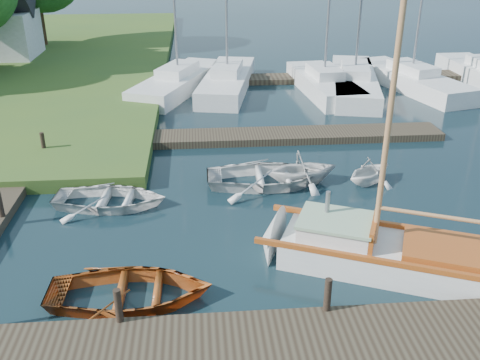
{
  "coord_description": "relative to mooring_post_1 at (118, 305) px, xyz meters",
  "views": [
    {
      "loc": [
        -1.19,
        -14.3,
        7.85
      ],
      "look_at": [
        0.0,
        0.0,
        1.2
      ],
      "focal_mm": 40.0,
      "sensor_mm": 36.0,
      "label": 1
    }
  ],
  "objects": [
    {
      "name": "marina_boat_4",
      "position": [
        13.63,
        18.84,
        -0.14
      ],
      "size": [
        4.35,
        8.75,
        10.48
      ],
      "rotation": [
        0.0,
        0.0,
        1.84
      ],
      "color": "silver",
      "rests_on": "ground"
    },
    {
      "name": "tender_a",
      "position": [
        -1.02,
        5.97,
        -0.34
      ],
      "size": [
        3.78,
        2.9,
        0.73
      ],
      "primitive_type": "imported",
      "rotation": [
        0.0,
        0.0,
        1.45
      ],
      "color": "silver",
      "rests_on": "ground"
    },
    {
      "name": "marina_boat_3",
      "position": [
        10.42,
        18.82,
        -0.12
      ],
      "size": [
        4.27,
        9.75,
        12.5
      ],
      "rotation": [
        0.0,
        0.0,
        1.35
      ],
      "color": "silver",
      "rests_on": "ground"
    },
    {
      "name": "mooring_post_4",
      "position": [
        -4.0,
        5.0,
        0.0
      ],
      "size": [
        0.16,
        0.16,
        0.8
      ],
      "primitive_type": "cylinder",
      "color": "black",
      "rests_on": "left_dock"
    },
    {
      "name": "ground",
      "position": [
        3.0,
        5.0,
        -0.7
      ],
      "size": [
        160.0,
        160.0,
        0.0
      ],
      "primitive_type": "plane",
      "color": "black",
      "rests_on": "ground"
    },
    {
      "name": "tender_b",
      "position": [
        5.3,
        7.13,
        -0.05
      ],
      "size": [
        2.77,
        2.49,
        1.3
      ],
      "primitive_type": "imported",
      "rotation": [
        0.0,
        0.0,
        1.73
      ],
      "color": "silver",
      "rests_on": "ground"
    },
    {
      "name": "pontoon",
      "position": [
        13.0,
        21.0,
        -0.55
      ],
      "size": [
        30.0,
        1.6,
        0.3
      ],
      "primitive_type": "cube",
      "color": "#2D2319",
      "rests_on": "ground"
    },
    {
      "name": "near_dock",
      "position": [
        3.0,
        -1.0,
        -0.55
      ],
      "size": [
        18.0,
        2.2,
        0.3
      ],
      "primitive_type": "cube",
      "color": "#2D2319",
      "rests_on": "ground"
    },
    {
      "name": "tender_d",
      "position": [
        7.66,
        7.02,
        -0.17
      ],
      "size": [
        2.64,
        2.56,
        1.06
      ],
      "primitive_type": "imported",
      "rotation": [
        0.0,
        0.0,
        2.17
      ],
      "color": "silver",
      "rests_on": "ground"
    },
    {
      "name": "far_dock",
      "position": [
        5.0,
        11.5,
        -0.55
      ],
      "size": [
        14.0,
        1.6,
        0.3
      ],
      "primitive_type": "cube",
      "color": "#2D2319",
      "rests_on": "ground"
    },
    {
      "name": "sailboat",
      "position": [
        6.53,
        1.92,
        -0.36
      ],
      "size": [
        7.35,
        4.61,
        9.83
      ],
      "rotation": [
        0.0,
        0.0,
        -0.4
      ],
      "color": "silver",
      "rests_on": "ground"
    },
    {
      "name": "mooring_post_2",
      "position": [
        4.5,
        0.0,
        0.0
      ],
      "size": [
        0.16,
        0.16,
        0.8
      ],
      "primitive_type": "cylinder",
      "color": "black",
      "rests_on": "near_dock"
    },
    {
      "name": "tender_c",
      "position": [
        4.12,
        7.13,
        -0.27
      ],
      "size": [
        4.15,
        2.99,
        0.85
      ],
      "primitive_type": "imported",
      "rotation": [
        0.0,
        0.0,
        1.56
      ],
      "color": "silver",
      "rests_on": "ground"
    },
    {
      "name": "mooring_post_1",
      "position": [
        0.0,
        0.0,
        0.0
      ],
      "size": [
        0.16,
        0.16,
        0.8
      ],
      "primitive_type": "cylinder",
      "color": "black",
      "rests_on": "near_dock"
    },
    {
      "name": "mooring_post_5",
      "position": [
        -4.0,
        10.0,
        0.0
      ],
      "size": [
        0.16,
        0.16,
        0.8
      ],
      "primitive_type": "cylinder",
      "color": "black",
      "rests_on": "left_dock"
    },
    {
      "name": "marina_boat_2",
      "position": [
        8.64,
        18.42,
        -0.11
      ],
      "size": [
        2.86,
        7.69,
        12.56
      ],
      "rotation": [
        0.0,
        0.0,
        1.66
      ],
      "color": "silver",
      "rests_on": "ground"
    },
    {
      "name": "marina_boat_1",
      "position": [
        3.51,
        19.53,
        -0.13
      ],
      "size": [
        3.83,
        8.81,
        11.19
      ],
      "rotation": [
        0.0,
        0.0,
        1.37
      ],
      "color": "silver",
      "rests_on": "ground"
    },
    {
      "name": "dinghy",
      "position": [
        0.11,
        1.06,
        -0.3
      ],
      "size": [
        3.87,
        2.8,
        0.79
      ],
      "primitive_type": "imported",
      "rotation": [
        0.0,
        0.0,
        1.55
      ],
      "color": "brown",
      "rests_on": "ground"
    },
    {
      "name": "marina_boat_0",
      "position": [
        0.83,
        19.51,
        -0.14
      ],
      "size": [
        5.2,
        8.61,
        9.78
      ],
      "rotation": [
        0.0,
        0.0,
        1.19
      ],
      "color": "silver",
      "rests_on": "ground"
    }
  ]
}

